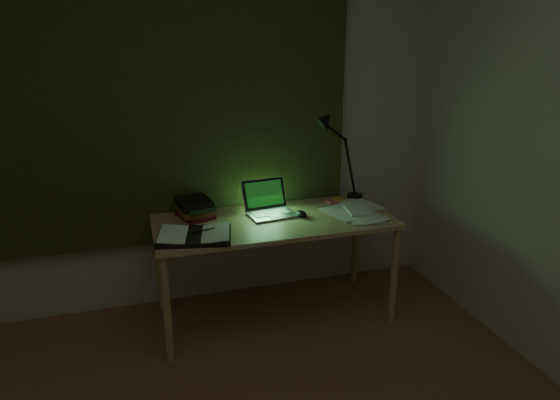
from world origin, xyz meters
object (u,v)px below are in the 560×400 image
Objects in this scene: open_textbook at (194,235)px; book_stack at (195,208)px; loose_papers at (350,210)px; desk_lamp at (357,156)px; desk at (274,268)px; laptop at (272,200)px.

open_textbook is 0.34m from book_stack.
desk_lamp reaches higher than loose_papers.
desk is 3.61× the size of open_textbook.
book_stack is 0.65× the size of loose_papers.
laptop is 0.56m from open_textbook.
open_textbook is at bearing -163.72° from laptop.
open_textbook is 1.17× the size of loose_papers.
book_stack is at bearing 158.83° from laptop.
desk_lamp is (0.65, 0.25, 0.62)m from desk.
book_stack is at bearing 93.49° from open_textbook.
book_stack is 0.39× the size of desk_lamp.
open_textbook is at bearing -163.22° from desk.
open_textbook is at bearing -171.63° from loose_papers.
laptop is (0.01, 0.07, 0.43)m from desk.
desk is 2.50× the size of desk_lamp.
open_textbook is (-0.50, -0.15, 0.35)m from desk.
book_stack is (0.05, 0.34, 0.04)m from open_textbook.
loose_papers is 0.41m from desk_lamp.
laptop is 0.69m from desk_lamp.
book_stack is 0.97m from loose_papers.
laptop is at bearing -164.09° from desk_lamp.
desk_lamp is (0.64, 0.18, 0.19)m from laptop.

